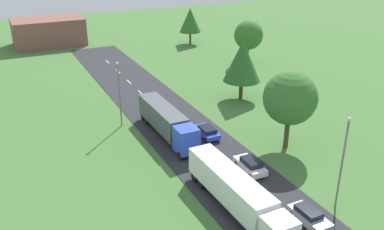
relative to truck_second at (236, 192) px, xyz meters
name	(u,v)px	position (x,y,z in m)	size (l,w,h in m)	color
road	(286,228)	(2.62, -4.19, -2.03)	(10.00, 140.00, 0.06)	#2B2B30
truck_second	(236,192)	(0.00, 0.00, 0.00)	(2.79, 14.49, 3.44)	white
truck_third	(167,121)	(0.36, 17.16, 0.08)	(2.59, 13.62, 3.58)	blue
car_third	(309,216)	(4.78, -4.57, -1.22)	(1.85, 4.17, 1.48)	#8C939E
car_fourth	(250,165)	(5.04, 5.19, -1.21)	(1.95, 4.34, 1.52)	white
car_fifth	(207,131)	(4.78, 14.75, -1.29)	(1.90, 4.29, 1.33)	blue
lamppost_second	(343,159)	(8.90, -3.51, 3.00)	(0.36, 0.36, 9.15)	slate
lamppost_third	(119,91)	(-3.88, 22.72, 2.84)	(0.36, 0.36, 8.84)	slate
tree_birch	(190,20)	(24.20, 59.92, 3.42)	(4.93, 4.93, 8.21)	#513823
tree_maple	(290,98)	(12.12, 8.27, 4.20)	(6.29, 6.29, 9.43)	#513823
tree_pine	(242,61)	(15.77, 24.28, 4.02)	(5.67, 5.67, 9.23)	#513823
tree_elm	(249,35)	(27.33, 40.35, 3.58)	(5.61, 5.61, 8.46)	#513823
distant_building	(49,32)	(-5.48, 73.46, 0.96)	(15.50, 10.03, 6.04)	brown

